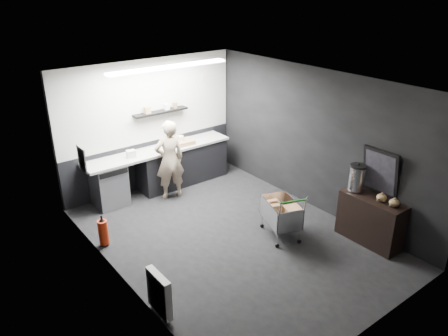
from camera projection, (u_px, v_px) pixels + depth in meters
floor at (232, 237)px, 7.60m from camera, size 5.50×5.50×0.00m
ceiling at (233, 83)px, 6.52m from camera, size 5.50×5.50×0.00m
wall_back at (150, 125)px, 9.05m from camera, size 5.50×0.00×5.50m
wall_front at (380, 241)px, 5.06m from camera, size 5.50×0.00×5.50m
wall_left at (118, 202)px, 5.94m from camera, size 0.00×5.50×5.50m
wall_right at (316, 140)px, 8.18m from camera, size 0.00×5.50×5.50m
kitchen_wall_panel at (149, 101)px, 8.84m from camera, size 3.95×0.02×1.70m
dado_panel at (153, 163)px, 9.38m from camera, size 3.95×0.02×1.00m
floating_shelf at (161, 112)px, 8.96m from camera, size 1.20×0.22×0.04m
wall_clock at (205, 78)px, 9.49m from camera, size 0.20×0.03×0.20m
poster at (82, 159)px, 6.81m from camera, size 0.02×0.30×0.40m
poster_red_band at (81, 155)px, 6.79m from camera, size 0.02×0.22×0.10m
radiator at (159, 294)px, 5.72m from camera, size 0.10×0.50×0.60m
ceiling_strip at (169, 67)px, 7.87m from camera, size 2.40×0.20×0.04m
prep_counter at (166, 167)px, 9.25m from camera, size 3.20×0.61×0.90m
person at (170, 160)px, 8.69m from camera, size 0.66×0.51×1.64m
shopping_cart at (281, 214)px, 7.49m from camera, size 0.74×0.98×0.90m
sideboard at (370, 213)px, 7.31m from camera, size 0.47×1.09×1.64m
fire_extinguisher at (103, 232)px, 7.28m from camera, size 0.16×0.16×0.54m
cardboard_box at (183, 142)px, 9.25m from camera, size 0.46×0.36×0.09m
pink_tub at (179, 140)px, 9.24m from camera, size 0.18×0.18×0.18m
white_container at (131, 154)px, 8.56m from camera, size 0.18×0.15×0.15m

